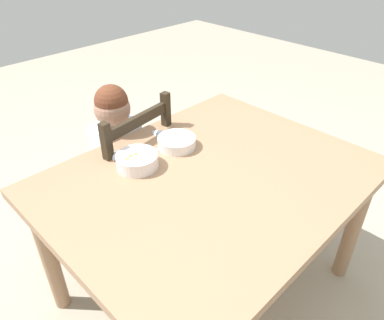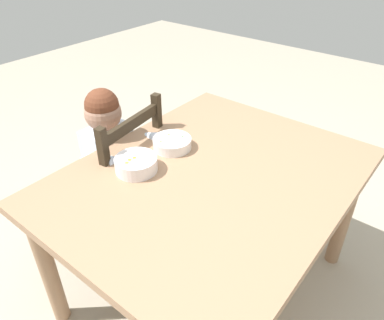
{
  "view_description": "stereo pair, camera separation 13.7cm",
  "coord_description": "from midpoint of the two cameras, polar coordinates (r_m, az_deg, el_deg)",
  "views": [
    {
      "loc": [
        -0.89,
        -0.79,
        1.57
      ],
      "look_at": [
        -0.03,
        0.08,
        0.75
      ],
      "focal_mm": 34.33,
      "sensor_mm": 36.0,
      "label": 1
    },
    {
      "loc": [
        -0.98,
        -0.69,
        1.57
      ],
      "look_at": [
        -0.03,
        0.08,
        0.75
      ],
      "focal_mm": 34.33,
      "sensor_mm": 36.0,
      "label": 2
    }
  ],
  "objects": [
    {
      "name": "spoon",
      "position": [
        1.58,
        -4.49,
        0.58
      ],
      "size": [
        0.14,
        0.03,
        0.01
      ],
      "color": "silver",
      "rests_on": "dining_table"
    },
    {
      "name": "dining_table",
      "position": [
        1.53,
        5.39,
        -5.13
      ],
      "size": [
        1.28,
        1.01,
        0.7
      ],
      "color": "#9B7455",
      "rests_on": "ground"
    },
    {
      "name": "child_figure",
      "position": [
        1.83,
        -8.99,
        1.82
      ],
      "size": [
        0.32,
        0.31,
        0.93
      ],
      "color": "silver",
      "rests_on": "ground"
    },
    {
      "name": "ground_plane",
      "position": [
        1.97,
        4.41,
        -19.04
      ],
      "size": [
        8.0,
        8.0,
        0.0
      ],
      "primitive_type": "plane",
      "color": "#A69C88"
    },
    {
      "name": "bowl_of_peas",
      "position": [
        1.64,
        -0.01,
        2.76
      ],
      "size": [
        0.17,
        0.17,
        0.05
      ],
      "color": "white",
      "rests_on": "dining_table"
    },
    {
      "name": "dining_chair",
      "position": [
        1.94,
        -8.46,
        -2.73
      ],
      "size": [
        0.47,
        0.47,
        0.87
      ],
      "color": "#2D2417",
      "rests_on": "ground"
    },
    {
      "name": "bowl_of_carrots",
      "position": [
        1.51,
        -5.97,
        -0.12
      ],
      "size": [
        0.17,
        0.17,
        0.06
      ],
      "color": "white",
      "rests_on": "dining_table"
    }
  ]
}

